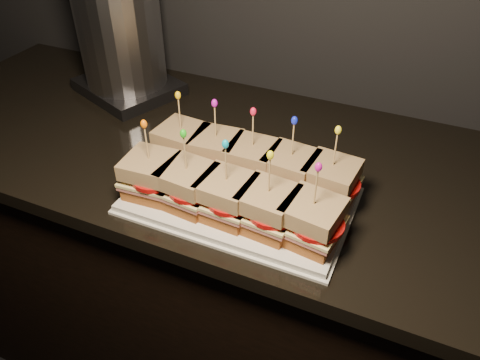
% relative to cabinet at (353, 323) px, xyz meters
% --- Properties ---
extents(cabinet, '(2.41, 0.63, 0.85)m').
position_rel_cabinet_xyz_m(cabinet, '(0.00, 0.00, 0.00)').
color(cabinet, black).
rests_on(cabinet, ground).
extents(granite_slab, '(2.45, 0.67, 0.03)m').
position_rel_cabinet_xyz_m(granite_slab, '(0.00, 0.00, 0.44)').
color(granite_slab, black).
rests_on(granite_slab, cabinet).
extents(platter, '(0.42, 0.26, 0.02)m').
position_rel_cabinet_xyz_m(platter, '(-0.26, -0.16, 0.47)').
color(platter, silver).
rests_on(platter, granite_slab).
extents(platter_rim, '(0.43, 0.27, 0.01)m').
position_rel_cabinet_xyz_m(platter_rim, '(-0.26, -0.16, 0.46)').
color(platter_rim, silver).
rests_on(platter_rim, granite_slab).
extents(sandwich_0_bread_bot, '(0.10, 0.10, 0.03)m').
position_rel_cabinet_xyz_m(sandwich_0_bread_bot, '(-0.42, -0.10, 0.49)').
color(sandwich_0_bread_bot, brown).
rests_on(sandwich_0_bread_bot, platter).
extents(sandwich_0_ham, '(0.11, 0.10, 0.01)m').
position_rel_cabinet_xyz_m(sandwich_0_ham, '(-0.42, -0.10, 0.51)').
color(sandwich_0_ham, '#BB5C57').
rests_on(sandwich_0_ham, sandwich_0_bread_bot).
extents(sandwich_0_cheese, '(0.11, 0.11, 0.01)m').
position_rel_cabinet_xyz_m(sandwich_0_cheese, '(-0.42, -0.10, 0.52)').
color(sandwich_0_cheese, '#EDDF8E').
rests_on(sandwich_0_cheese, sandwich_0_ham).
extents(sandwich_0_tomato, '(0.09, 0.09, 0.01)m').
position_rel_cabinet_xyz_m(sandwich_0_tomato, '(-0.41, -0.11, 0.52)').
color(sandwich_0_tomato, '#B30D0B').
rests_on(sandwich_0_tomato, sandwich_0_cheese).
extents(sandwich_0_bread_top, '(0.10, 0.10, 0.03)m').
position_rel_cabinet_xyz_m(sandwich_0_bread_top, '(-0.42, -0.10, 0.54)').
color(sandwich_0_bread_top, brown).
rests_on(sandwich_0_bread_top, sandwich_0_tomato).
extents(sandwich_0_pick, '(0.00, 0.00, 0.09)m').
position_rel_cabinet_xyz_m(sandwich_0_pick, '(-0.42, -0.10, 0.59)').
color(sandwich_0_pick, tan).
rests_on(sandwich_0_pick, sandwich_0_bread_top).
extents(sandwich_0_frill, '(0.01, 0.01, 0.02)m').
position_rel_cabinet_xyz_m(sandwich_0_frill, '(-0.42, -0.10, 0.63)').
color(sandwich_0_frill, '#F1B60B').
rests_on(sandwich_0_frill, sandwich_0_pick).
extents(sandwich_1_bread_bot, '(0.10, 0.10, 0.03)m').
position_rel_cabinet_xyz_m(sandwich_1_bread_bot, '(-0.34, -0.10, 0.49)').
color(sandwich_1_bread_bot, brown).
rests_on(sandwich_1_bread_bot, platter).
extents(sandwich_1_ham, '(0.11, 0.10, 0.01)m').
position_rel_cabinet_xyz_m(sandwich_1_ham, '(-0.34, -0.10, 0.51)').
color(sandwich_1_ham, '#BB5C57').
rests_on(sandwich_1_ham, sandwich_1_bread_bot).
extents(sandwich_1_cheese, '(0.11, 0.11, 0.01)m').
position_rel_cabinet_xyz_m(sandwich_1_cheese, '(-0.34, -0.10, 0.52)').
color(sandwich_1_cheese, '#EDDF8E').
rests_on(sandwich_1_cheese, sandwich_1_ham).
extents(sandwich_1_tomato, '(0.09, 0.09, 0.01)m').
position_rel_cabinet_xyz_m(sandwich_1_tomato, '(-0.33, -0.11, 0.52)').
color(sandwich_1_tomato, '#B30D0B').
rests_on(sandwich_1_tomato, sandwich_1_cheese).
extents(sandwich_1_bread_top, '(0.10, 0.10, 0.03)m').
position_rel_cabinet_xyz_m(sandwich_1_bread_top, '(-0.34, -0.10, 0.54)').
color(sandwich_1_bread_top, brown).
rests_on(sandwich_1_bread_top, sandwich_1_tomato).
extents(sandwich_1_pick, '(0.00, 0.00, 0.09)m').
position_rel_cabinet_xyz_m(sandwich_1_pick, '(-0.34, -0.10, 0.59)').
color(sandwich_1_pick, tan).
rests_on(sandwich_1_pick, sandwich_1_bread_top).
extents(sandwich_1_frill, '(0.01, 0.01, 0.02)m').
position_rel_cabinet_xyz_m(sandwich_1_frill, '(-0.34, -0.10, 0.63)').
color(sandwich_1_frill, '#C011BF').
rests_on(sandwich_1_frill, sandwich_1_pick).
extents(sandwich_2_bread_bot, '(0.09, 0.09, 0.03)m').
position_rel_cabinet_xyz_m(sandwich_2_bread_bot, '(-0.26, -0.10, 0.49)').
color(sandwich_2_bread_bot, brown).
rests_on(sandwich_2_bread_bot, platter).
extents(sandwich_2_ham, '(0.10, 0.10, 0.01)m').
position_rel_cabinet_xyz_m(sandwich_2_ham, '(-0.26, -0.10, 0.51)').
color(sandwich_2_ham, '#BB5C57').
rests_on(sandwich_2_ham, sandwich_2_bread_bot).
extents(sandwich_2_cheese, '(0.10, 0.10, 0.01)m').
position_rel_cabinet_xyz_m(sandwich_2_cheese, '(-0.26, -0.10, 0.52)').
color(sandwich_2_cheese, '#EDDF8E').
rests_on(sandwich_2_cheese, sandwich_2_ham).
extents(sandwich_2_tomato, '(0.09, 0.09, 0.01)m').
position_rel_cabinet_xyz_m(sandwich_2_tomato, '(-0.25, -0.11, 0.52)').
color(sandwich_2_tomato, '#B30D0B').
rests_on(sandwich_2_tomato, sandwich_2_cheese).
extents(sandwich_2_bread_top, '(0.09, 0.09, 0.03)m').
position_rel_cabinet_xyz_m(sandwich_2_bread_top, '(-0.26, -0.10, 0.54)').
color(sandwich_2_bread_top, brown).
rests_on(sandwich_2_bread_top, sandwich_2_tomato).
extents(sandwich_2_pick, '(0.00, 0.00, 0.09)m').
position_rel_cabinet_xyz_m(sandwich_2_pick, '(-0.26, -0.10, 0.59)').
color(sandwich_2_pick, tan).
rests_on(sandwich_2_pick, sandwich_2_bread_top).
extents(sandwich_2_frill, '(0.01, 0.01, 0.02)m').
position_rel_cabinet_xyz_m(sandwich_2_frill, '(-0.26, -0.10, 0.63)').
color(sandwich_2_frill, red).
rests_on(sandwich_2_frill, sandwich_2_pick).
extents(sandwich_3_bread_bot, '(0.10, 0.10, 0.03)m').
position_rel_cabinet_xyz_m(sandwich_3_bread_bot, '(-0.18, -0.10, 0.49)').
color(sandwich_3_bread_bot, brown).
rests_on(sandwich_3_bread_bot, platter).
extents(sandwich_3_ham, '(0.11, 0.11, 0.01)m').
position_rel_cabinet_xyz_m(sandwich_3_ham, '(-0.18, -0.10, 0.51)').
color(sandwich_3_ham, '#BB5C57').
rests_on(sandwich_3_ham, sandwich_3_bread_bot).
extents(sandwich_3_cheese, '(0.11, 0.11, 0.01)m').
position_rel_cabinet_xyz_m(sandwich_3_cheese, '(-0.18, -0.10, 0.52)').
color(sandwich_3_cheese, '#EDDF8E').
rests_on(sandwich_3_cheese, sandwich_3_ham).
extents(sandwich_3_tomato, '(0.09, 0.09, 0.01)m').
position_rel_cabinet_xyz_m(sandwich_3_tomato, '(-0.16, -0.11, 0.52)').
color(sandwich_3_tomato, '#B30D0B').
rests_on(sandwich_3_tomato, sandwich_3_cheese).
extents(sandwich_3_bread_top, '(0.10, 0.10, 0.03)m').
position_rel_cabinet_xyz_m(sandwich_3_bread_top, '(-0.18, -0.10, 0.54)').
color(sandwich_3_bread_top, brown).
rests_on(sandwich_3_bread_top, sandwich_3_tomato).
extents(sandwich_3_pick, '(0.00, 0.00, 0.09)m').
position_rel_cabinet_xyz_m(sandwich_3_pick, '(-0.18, -0.10, 0.59)').
color(sandwich_3_pick, tan).
rests_on(sandwich_3_pick, sandwich_3_bread_top).
extents(sandwich_3_frill, '(0.01, 0.01, 0.02)m').
position_rel_cabinet_xyz_m(sandwich_3_frill, '(-0.18, -0.10, 0.63)').
color(sandwich_3_frill, '#1322DB').
rests_on(sandwich_3_frill, sandwich_3_pick).
extents(sandwich_4_bread_bot, '(0.10, 0.10, 0.03)m').
position_rel_cabinet_xyz_m(sandwich_4_bread_bot, '(-0.10, -0.10, 0.49)').
color(sandwich_4_bread_bot, brown).
rests_on(sandwich_4_bread_bot, platter).
extents(sandwich_4_ham, '(0.11, 0.11, 0.01)m').
position_rel_cabinet_xyz_m(sandwich_4_ham, '(-0.10, -0.10, 0.51)').
color(sandwich_4_ham, '#BB5C57').
rests_on(sandwich_4_ham, sandwich_4_bread_bot).
extents(sandwich_4_cheese, '(0.11, 0.11, 0.01)m').
position_rel_cabinet_xyz_m(sandwich_4_cheese, '(-0.10, -0.10, 0.52)').
color(sandwich_4_cheese, '#EDDF8E').
rests_on(sandwich_4_cheese, sandwich_4_ham).
extents(sandwich_4_tomato, '(0.09, 0.09, 0.01)m').
position_rel_cabinet_xyz_m(sandwich_4_tomato, '(-0.08, -0.11, 0.52)').
color(sandwich_4_tomato, '#B30D0B').
rests_on(sandwich_4_tomato, sandwich_4_cheese).
extents(sandwich_4_bread_top, '(0.10, 0.10, 0.03)m').
position_rel_cabinet_xyz_m(sandwich_4_bread_top, '(-0.10, -0.10, 0.54)').
color(sandwich_4_bread_top, brown).
rests_on(sandwich_4_bread_top, sandwich_4_tomato).
extents(sandwich_4_pick, '(0.00, 0.00, 0.09)m').
position_rel_cabinet_xyz_m(sandwich_4_pick, '(-0.10, -0.10, 0.59)').
color(sandwich_4_pick, tan).
rests_on(sandwich_4_pick, sandwich_4_bread_top).
extents(sandwich_4_frill, '(0.01, 0.01, 0.02)m').
position_rel_cabinet_xyz_m(sandwich_4_frill, '(-0.10, -0.10, 0.63)').
color(sandwich_4_frill, yellow).
rests_on(sandwich_4_frill, sandwich_4_pick).
extents(sandwich_5_bread_bot, '(0.10, 0.10, 0.03)m').
position_rel_cabinet_xyz_m(sandwich_5_bread_bot, '(-0.42, -0.22, 0.49)').
color(sandwich_5_bread_bot, brown).
rests_on(sandwich_5_bread_bot, platter).
extents(sandwich_5_ham, '(0.11, 0.10, 0.01)m').
position_rel_cabinet_xyz_m(sandwich_5_ham, '(-0.42, -0.22, 0.51)').
color(sandwich_5_ham, '#BB5C57').
rests_on(sandwich_5_ham, sandwich_5_bread_bot).
extents(sandwich_5_cheese, '(0.11, 0.11, 0.01)m').
position_rel_cabinet_xyz_m(sandwich_5_cheese, '(-0.42, -0.22, 0.52)').
color(sandwich_5_cheese, '#EDDF8E').
rests_on(sandwich_5_cheese, sandwich_5_ham).
extents(sandwich_5_tomato, '(0.09, 0.09, 0.01)m').
position_rel_cabinet_xyz_m(sandwich_5_tomato, '(-0.41, -0.23, 0.52)').
color(sandwich_5_tomato, '#B30D0B').
rests_on(sandwich_5_tomato, sandwich_5_cheese).
extents(sandwich_5_bread_top, '(0.10, 0.10, 0.03)m').
position_rel_cabinet_xyz_m(sandwich_5_bread_top, '(-0.42, -0.22, 0.54)').
color(sandwich_5_bread_top, brown).
rests_on(sandwich_5_bread_top, sandwich_5_tomato).
extents(sandwich_5_pick, '(0.00, 0.00, 0.09)m').
position_rel_cabinet_xyz_m(sandwich_5_pick, '(-0.42, -0.22, 0.59)').
color(sandwich_5_pick, tan).
rests_on(sandwich_5_pick, sandwich_5_bread_top).
extents(sandwich_5_frill, '(0.01, 0.01, 0.02)m').
position_rel_cabinet_xyz_m(sandwich_5_frill, '(-0.42, -0.22, 0.63)').
color(sandwich_5_frill, orange).
rests_on(sandwich_5_frill, sandwich_5_pick).
extents(sandwich_6_bread_bot, '(0.10, 0.10, 0.03)m').
position_rel_cabinet_xyz_m(sandwich_6_bread_bot, '(-0.34, -0.22, 0.49)').
color(sandwich_6_bread_bot, brown).
rests_on(sandwich_6_bread_bot, platter).
extents(sandwich_6_ham, '(0.11, 0.11, 0.01)m').
position_rel_cabinet_xyz_m(sandwich_6_ham, '(-0.34, -0.22, 0.51)').
color(sandwich_6_ham, '#BB5C57').
rests_on(sandwich_6_ham, sandwich_6_bread_bot).
extents(sandwich_6_cheese, '(0.11, 0.11, 0.01)m').
position_rel_cabinet_xyz_m(sandwich_6_cheese, '(-0.34, -0.22, 0.52)').
color(sandwich_6_cheese, '#EDDF8E').
rests_on(sandwich_6_cheese, sandwich_6_ham).
extents(sandwich_6_tomato, '(0.09, 0.09, 0.01)m').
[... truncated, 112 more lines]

